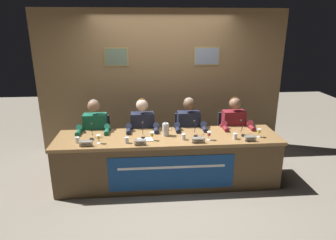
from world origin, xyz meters
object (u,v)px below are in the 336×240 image
panelist_center_left (143,131)px  chair_center_right (187,141)px  panelist_center_right (189,130)px  water_cup_center_right (183,137)px  microphone_far_right (243,130)px  nameplate_center_right (198,140)px  juice_glass_center_right (209,134)px  water_pitcher_central (166,129)px  document_stack_center_left (145,140)px  conference_table (169,154)px  microphone_far_left (92,134)px  juice_glass_far_left (99,138)px  nameplate_center_left (140,142)px  panelist_far_left (95,132)px  panelist_far_right (235,128)px  juice_glass_center_left (152,135)px  microphone_center_left (143,133)px  chair_center_left (143,142)px  water_cup_far_right (235,136)px  juice_glass_far_right (259,131)px  nameplate_far_left (86,143)px  chair_far_right (230,140)px  chair_far_left (98,144)px  microphone_center_right (195,131)px  water_cup_center_left (127,140)px  water_cup_far_left (77,140)px  nameplate_far_right (250,138)px

panelist_center_left → chair_center_right: bearing=14.9°
panelist_center_right → water_cup_center_right: (-0.17, -0.54, 0.08)m
water_cup_center_right → microphone_far_right: 0.91m
panelist_center_right → nameplate_center_right: (0.02, -0.67, 0.09)m
panelist_center_left → panelist_center_right: size_ratio=1.00×
panelist_center_left → juice_glass_center_right: bearing=-31.6°
panelist_center_left → water_pitcher_central: panelist_center_left is taller
document_stack_center_left → conference_table: bearing=3.9°
microphone_far_left → water_pitcher_central: microphone_far_left is taller
juice_glass_far_left → nameplate_center_left: 0.58m
conference_table → panelist_far_left: bearing=156.3°
nameplate_center_right → panelist_far_right: 0.99m
juice_glass_center_left → water_pitcher_central: (0.21, 0.18, 0.01)m
microphone_center_left → microphone_far_right: 1.48m
microphone_far_right → microphone_far_left: bearing=179.2°
chair_center_left → water_cup_far_right: chair_center_left is taller
panelist_far_left → microphone_far_left: (0.02, -0.40, 0.12)m
juice_glass_center_right → juice_glass_far_right: (0.75, 0.05, 0.00)m
panelist_far_left → nameplate_far_left: panelist_far_left is taller
juice_glass_center_left → chair_far_right: size_ratio=0.14×
panelist_far_right → water_cup_center_right: bearing=-149.5°
juice_glass_center_left → water_cup_center_right: juice_glass_center_left is taller
chair_center_right → water_cup_center_right: (-0.17, -0.74, 0.36)m
chair_far_left → microphone_center_left: microphone_center_left is taller
chair_far_left → document_stack_center_left: 1.11m
microphone_center_left → microphone_center_right: bearing=0.7°
water_cup_center_left → microphone_center_right: (1.00, 0.20, 0.04)m
chair_center_left → document_stack_center_left: 0.79m
conference_table → nameplate_far_left: nameplate_far_left is taller
water_cup_far_right → microphone_far_right: microphone_far_right is taller
water_cup_far_left → juice_glass_center_left: size_ratio=0.69×
juice_glass_center_right → water_cup_far_right: size_ratio=1.46×
chair_center_right → panelist_far_right: bearing=-14.9°
panelist_far_left → juice_glass_far_right: panelist_far_left is taller
nameplate_center_right → document_stack_center_left: bearing=167.9°
chair_far_left → juice_glass_far_left: 0.90m
water_cup_far_left → microphone_center_right: 1.69m
chair_center_left → water_pitcher_central: 0.77m
microphone_center_right → conference_table: bearing=-167.6°
juice_glass_far_left → nameplate_center_left: size_ratio=0.75×
nameplate_center_left → nameplate_far_right: size_ratio=1.01×
panelist_center_left → microphone_center_right: 0.89m
nameplate_far_left → microphone_center_right: 1.57m
panelist_center_left → document_stack_center_left: size_ratio=5.31×
water_cup_center_left → water_cup_far_right: (1.55, 0.03, 0.00)m
chair_center_left → juice_glass_center_right: (0.94, -0.78, 0.41)m
conference_table → water_pitcher_central: 0.36m
panelist_far_left → panelist_far_right: bearing=0.0°
microphone_center_left → microphone_far_left: bearing=178.9°
conference_table → microphone_center_left: 0.49m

